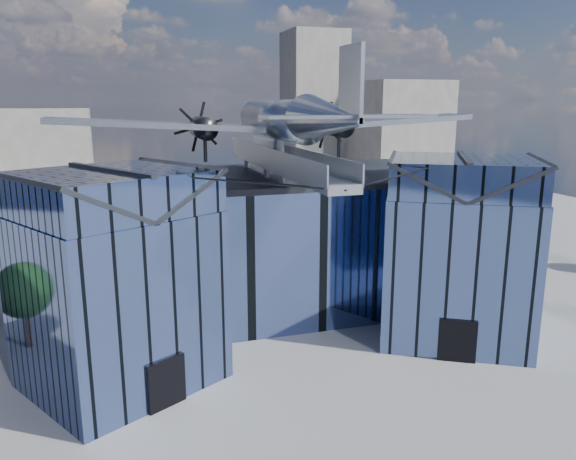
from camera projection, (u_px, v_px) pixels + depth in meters
name	position (u px, v px, depth m)	size (l,w,h in m)	color
ground_plane	(298.00, 348.00, 35.21)	(120.00, 120.00, 0.00)	gray
museum	(272.00, 241.00, 39.36)	(32.88, 24.50, 17.60)	#4C629B
bg_towers	(196.00, 137.00, 80.28)	(77.00, 24.50, 26.00)	gray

